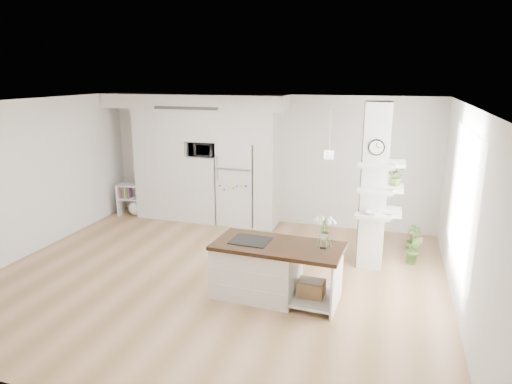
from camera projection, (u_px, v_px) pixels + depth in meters
floor at (215, 277)px, 7.19m from camera, size 7.00×6.00×0.01m
room at (212, 161)px, 6.73m from camera, size 7.04×6.04×2.72m
cabinet_wall at (197, 151)px, 9.69m from camera, size 4.00×0.71×2.70m
refrigerator at (239, 183)px, 9.61m from camera, size 0.78×0.69×1.75m
column at (379, 188)px, 7.23m from camera, size 0.69×0.90×2.70m
window at (462, 198)px, 6.11m from camera, size 0.00×2.40×2.40m
pendant_light at (330, 147)px, 6.32m from camera, size 0.12×0.12×0.10m
kitchen_island at (264, 268)px, 6.50m from camera, size 1.84×0.95×1.38m
bookshelf at (134, 202)px, 10.27m from camera, size 0.65×0.43×0.71m
floor_plant_a at (414, 249)px, 7.63m from camera, size 0.29×0.24×0.51m
floor_plant_b at (413, 239)px, 8.13m from camera, size 0.35×0.35×0.49m
microwave at (204, 149)px, 9.59m from camera, size 0.54×0.37×0.30m
shelf_plant at (397, 176)px, 7.27m from camera, size 0.27×0.23×0.30m
decor_bowl at (372, 213)px, 7.13m from camera, size 0.22×0.22×0.05m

